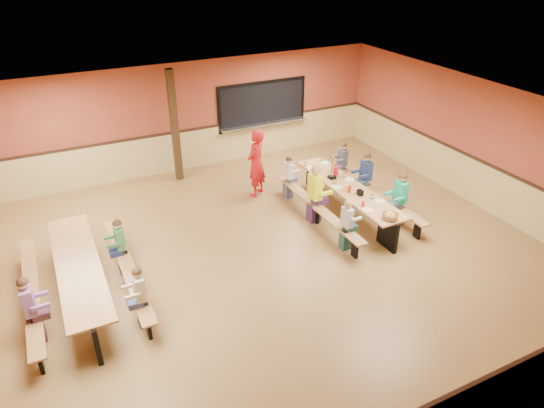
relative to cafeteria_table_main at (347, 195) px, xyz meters
name	(u,v)px	position (x,y,z in m)	size (l,w,h in m)	color
ground	(252,260)	(-2.79, -0.71, -0.53)	(12.00, 12.00, 0.00)	brown
room_envelope	(251,232)	(-2.79, -0.71, 0.16)	(12.04, 10.04, 3.02)	#9B422D
kitchen_pass_through	(262,107)	(-0.19, 4.25, 0.96)	(2.78, 0.28, 1.38)	black
structural_post	(175,127)	(-2.99, 3.69, 0.97)	(0.18, 0.18, 3.00)	black
cafeteria_table_main	(347,195)	(0.00, 0.00, 0.00)	(1.91, 3.70, 0.74)	#A87442
cafeteria_table_second	(80,274)	(-6.03, -0.41, 0.00)	(1.91, 3.70, 0.74)	#A87442
seated_child_white_left	(347,225)	(-0.83, -1.19, 0.05)	(0.34, 0.28, 1.14)	#BBBCC1
seated_adult_yellow	(315,194)	(-0.83, 0.11, 0.17)	(0.46, 0.37, 1.39)	#F2FF1B
seated_child_grey_left	(288,178)	(-0.83, 1.39, 0.03)	(0.32, 0.26, 1.11)	silver
seated_child_teal_right	(400,199)	(0.82, -0.87, 0.11)	(0.40, 0.33, 1.27)	#1EA17B
seated_child_navy_right	(365,177)	(0.82, 0.44, 0.10)	(0.39, 0.32, 1.25)	navy
seated_child_char_right	(342,164)	(0.82, 1.46, 0.05)	(0.34, 0.28, 1.15)	#42464C
seated_child_purple_sec	(31,310)	(-6.86, -1.22, 0.10)	(0.39, 0.32, 1.25)	#885891
seated_child_green_sec	(121,247)	(-5.21, 0.05, 0.06)	(0.35, 0.29, 1.17)	#346F3C
seated_child_tan_sec	(141,297)	(-5.21, -1.62, 0.06)	(0.35, 0.28, 1.16)	#BBB395
standing_woman	(256,163)	(-1.47, 1.90, 0.35)	(0.64, 0.42, 1.76)	red
punch_pitcher	(335,171)	(0.10, 0.70, 0.32)	(0.16, 0.16, 0.22)	#B41828
chip_bowl	(390,216)	(-0.06, -1.61, 0.29)	(0.32, 0.32, 0.15)	orange
napkin_dispenser	(360,193)	(0.01, -0.46, 0.28)	(0.10, 0.14, 0.13)	black
condiment_mustard	(347,188)	(-0.15, -0.17, 0.30)	(0.06, 0.06, 0.17)	yellow
condiment_ketchup	(350,189)	(-0.12, -0.24, 0.30)	(0.06, 0.06, 0.17)	#B2140F
table_paddle	(332,173)	(-0.08, 0.56, 0.35)	(0.16, 0.16, 0.56)	black
place_settings	(348,185)	(0.00, 0.00, 0.27)	(0.65, 3.30, 0.11)	beige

